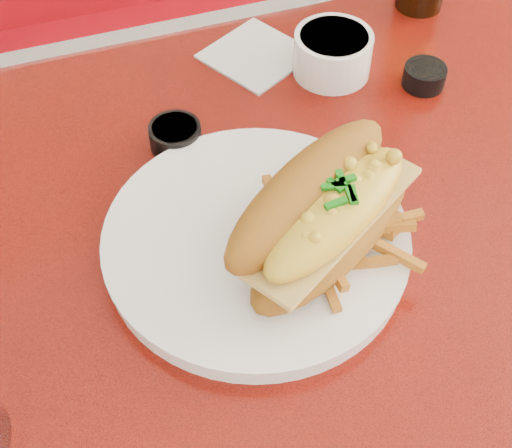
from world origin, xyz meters
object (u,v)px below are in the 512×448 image
object	(u,v)px
gravy_ramekin	(333,53)
sauce_cup_left	(175,136)
booth_bench_far	(213,93)
mac_hoagie	(325,212)
sauce_cup_right	(425,75)
diner_table	(390,292)
fork	(319,238)
dinner_plate	(256,241)

from	to	relation	value
gravy_ramekin	sauce_cup_left	distance (m)	0.23
booth_bench_far	mac_hoagie	xyz separation A→B (m)	(-0.12, -0.84, 0.55)
gravy_ramekin	sauce_cup_right	bearing A→B (deg)	-32.27
gravy_ramekin	diner_table	bearing A→B (deg)	-92.01
gravy_ramekin	sauce_cup_left	size ratio (longest dim) A/B	1.83
booth_bench_far	gravy_ramekin	world-z (taller)	booth_bench_far
fork	diner_table	bearing A→B (deg)	-99.75
dinner_plate	fork	world-z (taller)	same
mac_hoagie	fork	xyz separation A→B (m)	(-0.00, 0.00, -0.04)
dinner_plate	sauce_cup_right	bearing A→B (deg)	32.03
diner_table	dinner_plate	distance (m)	0.25
sauce_cup_left	dinner_plate	bearing A→B (deg)	-77.76
sauce_cup_left	sauce_cup_right	size ratio (longest dim) A/B	1.06
sauce_cup_right	sauce_cup_left	bearing A→B (deg)	-179.07
gravy_ramekin	sauce_cup_left	world-z (taller)	gravy_ramekin
fork	gravy_ramekin	bearing A→B (deg)	-46.09
booth_bench_far	sauce_cup_left	distance (m)	0.84
diner_table	sauce_cup_right	size ratio (longest dim) A/B	18.89
booth_bench_far	diner_table	bearing A→B (deg)	-90.00
gravy_ramekin	sauce_cup_right	size ratio (longest dim) A/B	1.94
diner_table	dinner_plate	world-z (taller)	dinner_plate
diner_table	gravy_ramekin	xyz separation A→B (m)	(0.01, 0.24, 0.19)
diner_table	sauce_cup_right	bearing A→B (deg)	59.14
sauce_cup_right	gravy_ramekin	bearing A→B (deg)	147.73
booth_bench_far	sauce_cup_left	bearing A→B (deg)	-108.59
mac_hoagie	fork	distance (m)	0.04
dinner_plate	fork	xyz separation A→B (m)	(0.06, -0.02, 0.01)
sauce_cup_right	diner_table	bearing A→B (deg)	-120.86
dinner_plate	mac_hoagie	xyz separation A→B (m)	(0.06, -0.03, 0.05)
booth_bench_far	fork	bearing A→B (deg)	-98.11
diner_table	sauce_cup_left	size ratio (longest dim) A/B	17.84
gravy_ramekin	sauce_cup_left	xyz separation A→B (m)	(-0.22, -0.07, -0.01)
mac_hoagie	sauce_cup_left	distance (m)	0.23
sauce_cup_left	sauce_cup_right	bearing A→B (deg)	0.93
mac_hoagie	sauce_cup_right	bearing A→B (deg)	11.12
booth_bench_far	fork	size ratio (longest dim) A/B	7.73
fork	sauce_cup_right	xyz separation A→B (m)	(0.23, 0.20, -0.01)
sauce_cup_left	fork	bearing A→B (deg)	-64.11
dinner_plate	sauce_cup_right	distance (m)	0.33
dinner_plate	fork	distance (m)	0.06
sauce_cup_left	mac_hoagie	bearing A→B (deg)	-64.10
booth_bench_far	sauce_cup_right	size ratio (longest dim) A/B	18.43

